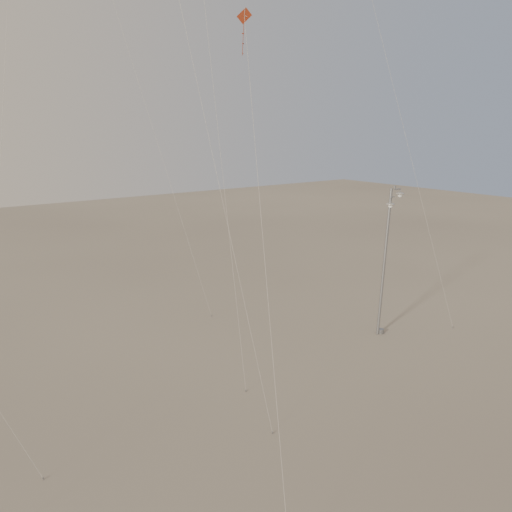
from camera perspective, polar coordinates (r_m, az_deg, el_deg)
ground at (r=28.50m, az=10.58°, el=-14.92°), size 160.00×160.00×0.00m
street_lamp at (r=36.74m, az=12.90°, el=-0.09°), size 1.75×0.69×9.53m
kite_3 at (r=23.88m, az=-0.34°, el=13.53°), size 6.79×11.45×18.28m
kite_4 at (r=39.89m, az=12.43°, el=20.40°), size 3.31×7.75×25.66m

